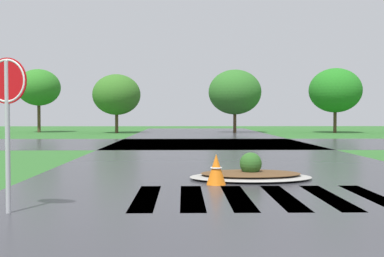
% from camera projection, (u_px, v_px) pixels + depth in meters
% --- Properties ---
extents(asphalt_roadway, '(10.91, 80.00, 0.01)m').
position_uv_depth(asphalt_roadway, '(235.00, 170.00, 13.74)').
color(asphalt_roadway, '#35353A').
rests_on(asphalt_roadway, ground).
extents(asphalt_cross_road, '(90.00, 9.82, 0.01)m').
position_uv_depth(asphalt_cross_road, '(210.00, 143.00, 26.28)').
color(asphalt_cross_road, '#35353A').
rests_on(asphalt_cross_road, ground).
extents(crosswalk_stripes, '(4.95, 2.95, 0.01)m').
position_uv_depth(crosswalk_stripes, '(260.00, 197.00, 9.28)').
color(crosswalk_stripes, white).
rests_on(crosswalk_stripes, ground).
extents(stop_sign, '(0.73, 0.27, 2.57)m').
position_uv_depth(stop_sign, '(7.00, 98.00, 7.74)').
color(stop_sign, '#B2B5BA').
rests_on(stop_sign, ground).
extents(median_island, '(3.08, 1.85, 0.68)m').
position_uv_depth(median_island, '(251.00, 174.00, 11.84)').
color(median_island, '#9E9B93').
rests_on(median_island, ground).
extents(traffic_cone, '(0.46, 0.46, 0.72)m').
position_uv_depth(traffic_cone, '(216.00, 170.00, 10.94)').
color(traffic_cone, orange).
rests_on(traffic_cone, ground).
extents(background_treeline, '(37.25, 6.18, 5.66)m').
position_uv_depth(background_treeline, '(237.00, 92.00, 41.05)').
color(background_treeline, '#4C3823').
rests_on(background_treeline, ground).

